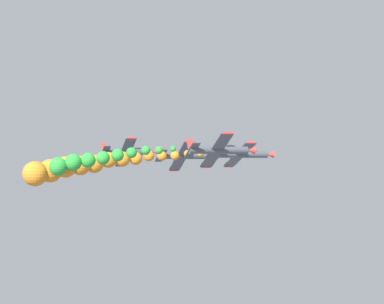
% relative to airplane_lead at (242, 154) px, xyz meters
% --- Properties ---
extents(airplane_lead, '(8.94, 10.35, 4.07)m').
position_rel_airplane_lead_xyz_m(airplane_lead, '(0.00, 0.00, 0.00)').
color(airplane_lead, '#474C56').
extents(smoke_trail_lead, '(6.53, 27.51, 5.12)m').
position_rel_airplane_lead_xyz_m(smoke_trail_lead, '(2.78, -26.63, -1.88)').
color(smoke_trail_lead, orange).
extents(airplane_left_inner, '(8.41, 10.35, 5.18)m').
position_rel_airplane_lead_xyz_m(airplane_left_inner, '(-7.22, -7.17, -0.16)').
color(airplane_left_inner, '#474C56').
extents(airplane_right_inner, '(8.46, 10.35, 5.10)m').
position_rel_airplane_lead_xyz_m(airplane_right_inner, '(7.67, -7.25, 0.46)').
color(airplane_right_inner, '#474C56').
extents(smoke_trail_right_inner, '(3.21, 17.19, 4.05)m').
position_rel_airplane_lead_xyz_m(smoke_trail_right_inner, '(6.78, -25.93, -1.06)').
color(smoke_trail_right_inner, green).
extents(airplane_left_outer, '(8.39, 10.35, 5.22)m').
position_rel_airplane_lead_xyz_m(airplane_left_outer, '(-16.27, -14.46, 0.59)').
color(airplane_left_outer, '#474C56').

